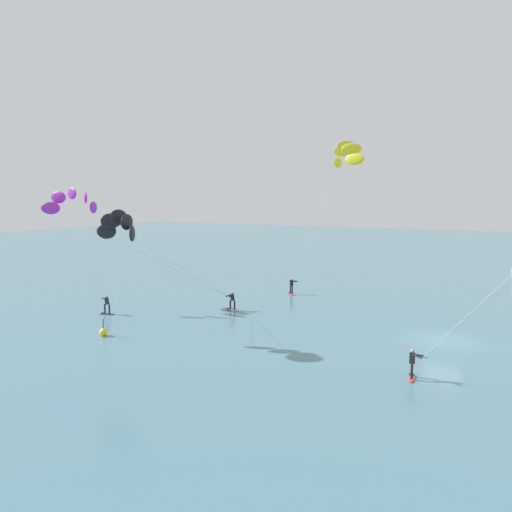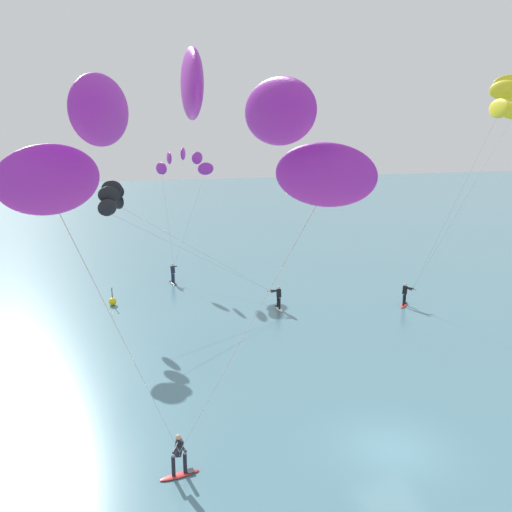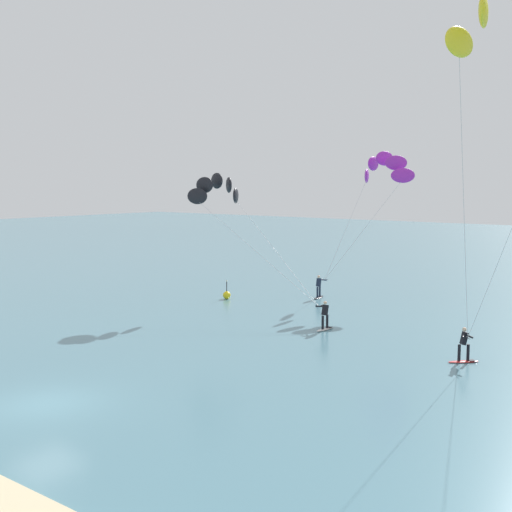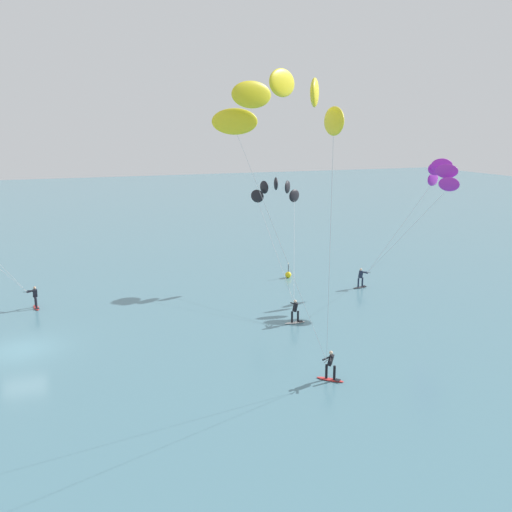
{
  "view_description": "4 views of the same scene",
  "coord_description": "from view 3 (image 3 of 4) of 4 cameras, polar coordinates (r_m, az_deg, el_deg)",
  "views": [
    {
      "loc": [
        -35.43,
        -3.27,
        9.98
      ],
      "look_at": [
        0.32,
        14.71,
        5.08
      ],
      "focal_mm": 34.46,
      "sensor_mm": 36.0,
      "label": 1
    },
    {
      "loc": [
        -10.85,
        -16.84,
        12.36
      ],
      "look_at": [
        -0.67,
        16.23,
        4.29
      ],
      "focal_mm": 38.22,
      "sensor_mm": 36.0,
      "label": 2
    },
    {
      "loc": [
        21.72,
        -14.61,
        8.42
      ],
      "look_at": [
        -0.56,
        13.71,
        4.46
      ],
      "focal_mm": 47.27,
      "sensor_mm": 36.0,
      "label": 3
    },
    {
      "loc": [
        35.23,
        2.18,
        13.35
      ],
      "look_at": [
        -1.15,
        15.66,
        4.37
      ],
      "focal_mm": 39.68,
      "sensor_mm": 36.0,
      "label": 4
    }
  ],
  "objects": [
    {
      "name": "ground_plane",
      "position": [
        27.5,
        -17.37,
        -11.85
      ],
      "size": [
        240.0,
        240.0,
        0.0
      ],
      "primitive_type": "plane",
      "color": "slate"
    },
    {
      "name": "marker_buoy",
      "position": [
        48.88,
        -2.49,
        -3.3
      ],
      "size": [
        0.56,
        0.56,
        1.38
      ],
      "color": "yellow",
      "rests_on": "ground"
    },
    {
      "name": "kitesurfer_far_out",
      "position": [
        46.42,
        -2.94,
        5.25
      ],
      "size": [
        12.08,
        5.89,
        9.06
      ],
      "color": "white",
      "rests_on": "ground"
    },
    {
      "name": "kitesurfer_downwind",
      "position": [
        52.51,
        10.59,
        7.0
      ],
      "size": [
        5.16,
        8.09,
        10.77
      ],
      "color": "#333338",
      "rests_on": "ground"
    }
  ]
}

